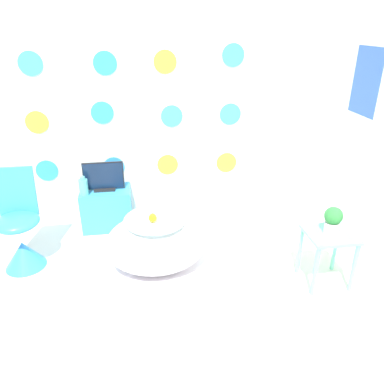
# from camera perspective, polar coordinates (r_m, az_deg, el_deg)

# --- Properties ---
(ground_plane) EXTENTS (12.00, 12.00, 0.00)m
(ground_plane) POSITION_cam_1_polar(r_m,az_deg,el_deg) (2.58, -5.73, -25.99)
(ground_plane) COLOR silver
(wall_back_dotted) EXTENTS (4.61, 0.05, 2.60)m
(wall_back_dotted) POSITION_cam_1_polar(r_m,az_deg,el_deg) (3.82, -8.37, 14.07)
(wall_back_dotted) COLOR white
(wall_back_dotted) RESTS_ON ground_plane
(wall_right) EXTENTS (0.06, 3.10, 2.60)m
(wall_right) POSITION_cam_1_polar(r_m,az_deg,el_deg) (3.32, 25.75, 10.44)
(wall_right) COLOR silver
(wall_right) RESTS_ON ground_plane
(rug) EXTENTS (1.12, 0.79, 0.01)m
(rug) POSITION_cam_1_polar(r_m,az_deg,el_deg) (3.29, -4.38, -12.53)
(rug) COLOR silver
(rug) RESTS_ON ground_plane
(bathtub) EXTENTS (0.86, 0.63, 0.51)m
(bathtub) POSITION_cam_1_polar(r_m,az_deg,el_deg) (3.24, -5.48, -7.75)
(bathtub) COLOR white
(bathtub) RESTS_ON ground_plane
(rubber_duck) EXTENTS (0.07, 0.08, 0.08)m
(rubber_duck) POSITION_cam_1_polar(r_m,az_deg,el_deg) (3.03, -6.02, -3.88)
(rubber_duck) COLOR yellow
(rubber_duck) RESTS_ON bathtub
(chair) EXTENTS (0.37, 0.37, 0.88)m
(chair) POSITION_cam_1_polar(r_m,az_deg,el_deg) (3.57, -24.59, -6.39)
(chair) COLOR #338CE0
(chair) RESTS_ON ground_plane
(tv_cabinet) EXTENTS (0.50, 0.33, 0.42)m
(tv_cabinet) POSITION_cam_1_polar(r_m,az_deg,el_deg) (3.98, -12.84, -2.45)
(tv_cabinet) COLOR #389ED6
(tv_cabinet) RESTS_ON ground_plane
(tv) EXTENTS (0.40, 0.12, 0.29)m
(tv) POSITION_cam_1_polar(r_m,az_deg,el_deg) (3.84, -13.31, 2.12)
(tv) COLOR black
(tv) RESTS_ON tv_cabinet
(vase) EXTENTS (0.09, 0.09, 0.19)m
(vase) POSITION_cam_1_polar(r_m,az_deg,el_deg) (3.79, -16.20, 0.75)
(vase) COLOR #51B2AD
(vase) RESTS_ON tv_cabinet
(side_table) EXTENTS (0.37, 0.34, 0.46)m
(side_table) POSITION_cam_1_polar(r_m,az_deg,el_deg) (3.20, 20.09, -7.43)
(side_table) COLOR #72D8B7
(side_table) RESTS_ON ground_plane
(potted_plant_left) EXTENTS (0.14, 0.14, 0.23)m
(potted_plant_left) POSITION_cam_1_polar(r_m,az_deg,el_deg) (3.09, 20.68, -3.96)
(potted_plant_left) COLOR white
(potted_plant_left) RESTS_ON side_table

